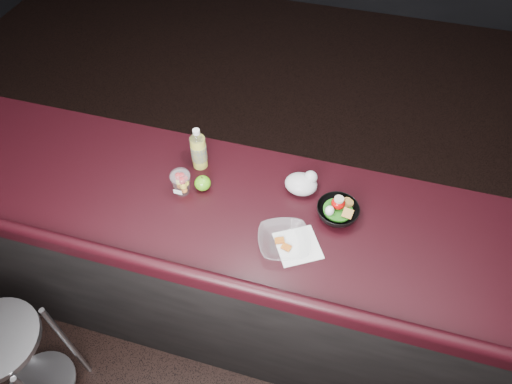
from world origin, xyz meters
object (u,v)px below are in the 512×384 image
(fruit_cup, at_px, (181,182))
(snack_bowl, at_px, (337,211))
(green_apple, at_px, (203,183))
(takeout_bowl, at_px, (284,241))
(stool_left, at_px, (13,357))
(lemonade_bottle, at_px, (199,151))

(fruit_cup, bearing_deg, snack_bowl, 4.40)
(fruit_cup, height_order, green_apple, fruit_cup)
(green_apple, xyz_separation_m, takeout_bowl, (0.40, -0.19, -0.01))
(fruit_cup, xyz_separation_m, takeout_bowl, (0.47, -0.15, -0.04))
(stool_left, bearing_deg, takeout_bowl, 28.29)
(lemonade_bottle, xyz_separation_m, takeout_bowl, (0.45, -0.31, -0.06))
(green_apple, bearing_deg, fruit_cup, -152.56)
(snack_bowl, bearing_deg, green_apple, -179.05)
(green_apple, bearing_deg, takeout_bowl, -25.31)
(lemonade_bottle, bearing_deg, green_apple, -64.93)
(takeout_bowl, bearing_deg, stool_left, -151.71)
(stool_left, height_order, takeout_bowl, takeout_bowl)
(stool_left, height_order, snack_bowl, snack_bowl)
(fruit_cup, height_order, takeout_bowl, fruit_cup)
(lemonade_bottle, relative_size, fruit_cup, 1.72)
(lemonade_bottle, relative_size, snack_bowl, 0.96)
(lemonade_bottle, distance_m, green_apple, 0.15)
(takeout_bowl, bearing_deg, snack_bowl, 48.81)
(green_apple, relative_size, snack_bowl, 0.33)
(stool_left, height_order, fruit_cup, fruit_cup)
(fruit_cup, distance_m, snack_bowl, 0.65)
(stool_left, distance_m, lemonade_bottle, 1.20)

